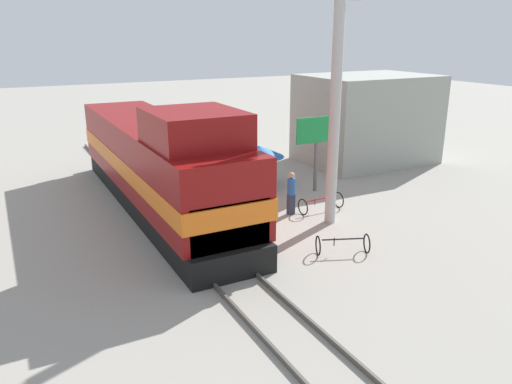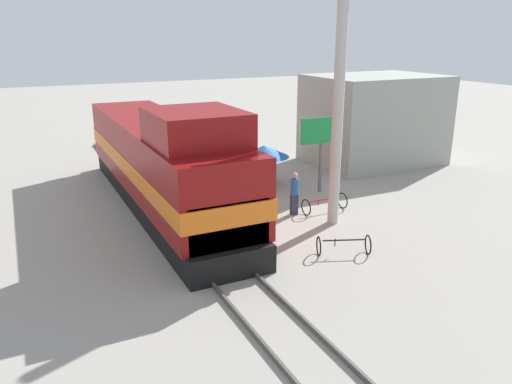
% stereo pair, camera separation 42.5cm
% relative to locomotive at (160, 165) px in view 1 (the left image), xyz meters
% --- Properties ---
extents(ground_plane, '(120.00, 120.00, 0.00)m').
position_rel_locomotive_xyz_m(ground_plane, '(0.00, -1.80, -2.00)').
color(ground_plane, gray).
extents(rail_near, '(0.08, 33.05, 0.15)m').
position_rel_locomotive_xyz_m(rail_near, '(-0.72, -1.80, -1.92)').
color(rail_near, '#4C4742').
rests_on(rail_near, ground_plane).
extents(rail_far, '(0.08, 33.05, 0.15)m').
position_rel_locomotive_xyz_m(rail_far, '(0.72, -1.80, -1.92)').
color(rail_far, '#4C4742').
rests_on(rail_far, ground_plane).
extents(locomotive, '(3.15, 15.61, 4.84)m').
position_rel_locomotive_xyz_m(locomotive, '(0.00, 0.00, 0.00)').
color(locomotive, black).
rests_on(locomotive, ground_plane).
extents(utility_pole, '(1.80, 0.42, 9.59)m').
position_rel_locomotive_xyz_m(utility_pole, '(5.54, -4.43, 2.85)').
color(utility_pole, '#B2B2AD').
rests_on(utility_pole, ground_plane).
extents(vendor_umbrella, '(2.45, 2.45, 2.07)m').
position_rel_locomotive_xyz_m(vendor_umbrella, '(5.30, 1.19, -0.20)').
color(vendor_umbrella, '#4C4C4C').
rests_on(vendor_umbrella, ground_plane).
extents(billboard_sign, '(2.20, 0.12, 3.57)m').
position_rel_locomotive_xyz_m(billboard_sign, '(7.34, -0.70, 0.72)').
color(billboard_sign, '#595959').
rests_on(billboard_sign, ground_plane).
extents(shrub_cluster, '(0.87, 0.87, 0.87)m').
position_rel_locomotive_xyz_m(shrub_cluster, '(5.75, 2.04, -1.56)').
color(shrub_cluster, '#236028').
rests_on(shrub_cluster, ground_plane).
extents(person_bystander, '(0.34, 0.34, 1.82)m').
position_rel_locomotive_xyz_m(person_bystander, '(4.64, -2.91, -1.00)').
color(person_bystander, '#2D3347').
rests_on(person_bystander, ground_plane).
extents(bicycle, '(1.95, 0.77, 0.70)m').
position_rel_locomotive_xyz_m(bicycle, '(5.96, -3.21, -1.64)').
color(bicycle, black).
rests_on(bicycle, ground_plane).
extents(bicycle_spare, '(1.89, 1.30, 0.69)m').
position_rel_locomotive_xyz_m(bicycle_spare, '(4.13, -7.13, -1.64)').
color(bicycle_spare, black).
rests_on(bicycle_spare, ground_plane).
extents(building_block_distant, '(7.18, 5.31, 5.00)m').
position_rel_locomotive_xyz_m(building_block_distant, '(13.29, 2.91, 0.50)').
color(building_block_distant, '#999E93').
rests_on(building_block_distant, ground_plane).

